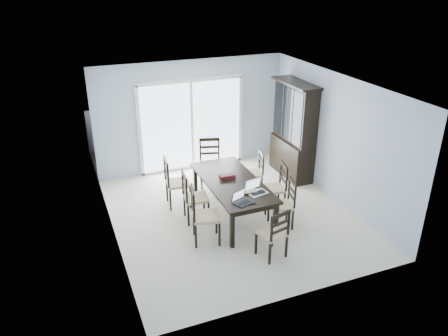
{
  "coord_description": "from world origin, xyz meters",
  "views": [
    {
      "loc": [
        -2.9,
        -6.84,
        4.42
      ],
      "look_at": [
        -0.17,
        0.0,
        1.05
      ],
      "focal_mm": 35.0,
      "sensor_mm": 36.0,
      "label": 1
    }
  ],
  "objects_px": {
    "chair_left_far": "(173,177)",
    "chair_right_far": "(256,167)",
    "game_box": "(227,176)",
    "hot_tub": "(151,136)",
    "china_hutch": "(293,131)",
    "dining_table": "(232,185)",
    "chair_left_mid": "(191,192)",
    "chair_left_near": "(200,209)",
    "chair_right_mid": "(278,182)",
    "chair_end_far": "(210,157)",
    "chair_right_near": "(286,199)",
    "laptop_silver": "(258,191)",
    "laptop_dark": "(244,201)",
    "cell_phone": "(252,203)",
    "chair_end_near": "(276,229)"
  },
  "relations": [
    {
      "from": "chair_left_far",
      "to": "chair_right_far",
      "type": "height_order",
      "value": "chair_left_far"
    },
    {
      "from": "game_box",
      "to": "hot_tub",
      "type": "bearing_deg",
      "value": 101.83
    },
    {
      "from": "china_hutch",
      "to": "chair_right_far",
      "type": "xyz_separation_m",
      "value": [
        -1.14,
        -0.47,
        -0.52
      ]
    },
    {
      "from": "dining_table",
      "to": "chair_left_far",
      "type": "relative_size",
      "value": 1.84
    },
    {
      "from": "chair_left_mid",
      "to": "hot_tub",
      "type": "relative_size",
      "value": 0.56
    },
    {
      "from": "chair_left_near",
      "to": "chair_right_mid",
      "type": "distance_m",
      "value": 1.87
    },
    {
      "from": "chair_right_mid",
      "to": "dining_table",
      "type": "bearing_deg",
      "value": 95.62
    },
    {
      "from": "chair_end_far",
      "to": "game_box",
      "type": "xyz_separation_m",
      "value": [
        -0.13,
        -1.35,
        0.15
      ]
    },
    {
      "from": "chair_left_near",
      "to": "chair_right_far",
      "type": "distance_m",
      "value": 2.23
    },
    {
      "from": "chair_right_near",
      "to": "laptop_silver",
      "type": "height_order",
      "value": "chair_right_near"
    },
    {
      "from": "laptop_dark",
      "to": "cell_phone",
      "type": "distance_m",
      "value": 0.16
    },
    {
      "from": "china_hutch",
      "to": "chair_end_near",
      "type": "bearing_deg",
      "value": -124.27
    },
    {
      "from": "chair_right_mid",
      "to": "laptop_dark",
      "type": "bearing_deg",
      "value": 136.17
    },
    {
      "from": "chair_left_near",
      "to": "chair_left_far",
      "type": "bearing_deg",
      "value": -162.91
    },
    {
      "from": "laptop_dark",
      "to": "laptop_silver",
      "type": "height_order",
      "value": "laptop_silver"
    },
    {
      "from": "hot_tub",
      "to": "chair_right_near",
      "type": "bearing_deg",
      "value": -70.2
    },
    {
      "from": "china_hutch",
      "to": "laptop_silver",
      "type": "relative_size",
      "value": 5.61
    },
    {
      "from": "chair_right_mid",
      "to": "game_box",
      "type": "relative_size",
      "value": 3.83
    },
    {
      "from": "chair_end_far",
      "to": "laptop_silver",
      "type": "xyz_separation_m",
      "value": [
        0.13,
        -2.14,
        0.17
      ]
    },
    {
      "from": "chair_end_near",
      "to": "chair_end_far",
      "type": "bearing_deg",
      "value": 77.47
    },
    {
      "from": "laptop_dark",
      "to": "hot_tub",
      "type": "height_order",
      "value": "hot_tub"
    },
    {
      "from": "cell_phone",
      "to": "chair_end_near",
      "type": "bearing_deg",
      "value": -76.23
    },
    {
      "from": "chair_right_near",
      "to": "chair_right_far",
      "type": "height_order",
      "value": "chair_right_near"
    },
    {
      "from": "chair_right_near",
      "to": "chair_end_near",
      "type": "distance_m",
      "value": 1.08
    },
    {
      "from": "chair_left_far",
      "to": "game_box",
      "type": "bearing_deg",
      "value": 59.43
    },
    {
      "from": "chair_left_near",
      "to": "chair_left_far",
      "type": "relative_size",
      "value": 1.01
    },
    {
      "from": "chair_end_near",
      "to": "chair_right_mid",
      "type": "bearing_deg",
      "value": 47.78
    },
    {
      "from": "chair_left_mid",
      "to": "chair_right_far",
      "type": "bearing_deg",
      "value": 117.56
    },
    {
      "from": "game_box",
      "to": "laptop_dark",
      "type": "bearing_deg",
      "value": -96.44
    },
    {
      "from": "chair_right_mid",
      "to": "chair_left_mid",
      "type": "bearing_deg",
      "value": 93.71
    },
    {
      "from": "cell_phone",
      "to": "game_box",
      "type": "height_order",
      "value": "game_box"
    },
    {
      "from": "cell_phone",
      "to": "china_hutch",
      "type": "bearing_deg",
      "value": 47.94
    },
    {
      "from": "chair_left_mid",
      "to": "game_box",
      "type": "distance_m",
      "value": 0.78
    },
    {
      "from": "chair_right_mid",
      "to": "chair_end_near",
      "type": "height_order",
      "value": "chair_right_mid"
    },
    {
      "from": "chair_right_far",
      "to": "cell_phone",
      "type": "relative_size",
      "value": 8.49
    },
    {
      "from": "chair_end_near",
      "to": "game_box",
      "type": "distance_m",
      "value": 1.73
    },
    {
      "from": "chair_end_far",
      "to": "dining_table",
      "type": "bearing_deg",
      "value": 102.74
    },
    {
      "from": "china_hutch",
      "to": "chair_right_near",
      "type": "bearing_deg",
      "value": -122.5
    },
    {
      "from": "chair_left_far",
      "to": "chair_right_far",
      "type": "relative_size",
      "value": 1.14
    },
    {
      "from": "game_box",
      "to": "chair_left_near",
      "type": "bearing_deg",
      "value": -136.84
    },
    {
      "from": "laptop_dark",
      "to": "cell_phone",
      "type": "height_order",
      "value": "laptop_dark"
    },
    {
      "from": "chair_left_mid",
      "to": "hot_tub",
      "type": "distance_m",
      "value": 3.47
    },
    {
      "from": "chair_end_near",
      "to": "laptop_silver",
      "type": "distance_m",
      "value": 0.96
    },
    {
      "from": "dining_table",
      "to": "laptop_dark",
      "type": "bearing_deg",
      "value": -100.2
    },
    {
      "from": "laptop_dark",
      "to": "game_box",
      "type": "bearing_deg",
      "value": 61.65
    },
    {
      "from": "chair_left_mid",
      "to": "laptop_silver",
      "type": "bearing_deg",
      "value": 59.7
    },
    {
      "from": "cell_phone",
      "to": "chair_left_far",
      "type": "bearing_deg",
      "value": 118.8
    },
    {
      "from": "dining_table",
      "to": "chair_right_near",
      "type": "bearing_deg",
      "value": -41.49
    },
    {
      "from": "dining_table",
      "to": "laptop_silver",
      "type": "bearing_deg",
      "value": -70.46
    },
    {
      "from": "chair_right_near",
      "to": "chair_end_near",
      "type": "height_order",
      "value": "chair_right_near"
    }
  ]
}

